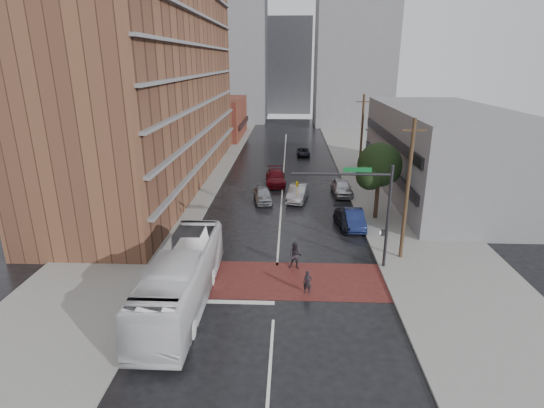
# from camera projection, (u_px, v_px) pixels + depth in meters

# --- Properties ---
(ground) EXTENTS (160.00, 160.00, 0.00)m
(ground) POSITION_uv_depth(u_px,v_px,m) (276.00, 284.00, 27.02)
(ground) COLOR black
(ground) RESTS_ON ground
(crosswalk) EXTENTS (14.00, 5.00, 0.02)m
(crosswalk) POSITION_uv_depth(u_px,v_px,m) (276.00, 280.00, 27.49)
(crosswalk) COLOR maroon
(crosswalk) RESTS_ON ground
(sidewalk_west) EXTENTS (9.00, 90.00, 0.15)m
(sidewalk_west) POSITION_uv_depth(u_px,v_px,m) (188.00, 178.00, 51.11)
(sidewalk_west) COLOR gray
(sidewalk_west) RESTS_ON ground
(sidewalk_east) EXTENTS (9.00, 90.00, 0.15)m
(sidewalk_east) POSITION_uv_depth(u_px,v_px,m) (380.00, 180.00, 50.17)
(sidewalk_east) COLOR gray
(sidewalk_east) RESTS_ON ground
(apartment_block) EXTENTS (10.00, 44.00, 28.00)m
(apartment_block) POSITION_uv_depth(u_px,v_px,m) (155.00, 55.00, 45.79)
(apartment_block) COLOR brown
(apartment_block) RESTS_ON ground
(storefront_west) EXTENTS (8.00, 16.00, 7.00)m
(storefront_west) POSITION_uv_depth(u_px,v_px,m) (221.00, 118.00, 77.46)
(storefront_west) COLOR brown
(storefront_west) RESTS_ON ground
(building_east) EXTENTS (11.00, 26.00, 9.00)m
(building_east) POSITION_uv_depth(u_px,v_px,m) (442.00, 152.00, 43.81)
(building_east) COLOR slate
(building_east) RESTS_ON ground
(distant_tower_west) EXTENTS (18.00, 16.00, 32.00)m
(distant_tower_west) POSITION_uv_depth(u_px,v_px,m) (226.00, 49.00, 96.23)
(distant_tower_west) COLOR slate
(distant_tower_west) RESTS_ON ground
(distant_tower_east) EXTENTS (16.00, 14.00, 36.00)m
(distant_tower_east) POSITION_uv_depth(u_px,v_px,m) (355.00, 38.00, 88.76)
(distant_tower_east) COLOR slate
(distant_tower_east) RESTS_ON ground
(distant_tower_center) EXTENTS (12.00, 10.00, 24.00)m
(distant_tower_center) POSITION_uv_depth(u_px,v_px,m) (288.00, 66.00, 113.02)
(distant_tower_center) COLOR slate
(distant_tower_center) RESTS_ON ground
(street_tree) EXTENTS (4.20, 4.10, 6.90)m
(street_tree) POSITION_uv_depth(u_px,v_px,m) (379.00, 168.00, 36.53)
(street_tree) COLOR #332319
(street_tree) RESTS_ON ground
(signal_mast) EXTENTS (6.50, 0.30, 7.20)m
(signal_mast) POSITION_uv_depth(u_px,v_px,m) (367.00, 202.00, 27.62)
(signal_mast) COLOR #2D2D33
(signal_mast) RESTS_ON ground
(utility_pole_near) EXTENTS (1.60, 0.26, 10.00)m
(utility_pole_near) POSITION_uv_depth(u_px,v_px,m) (407.00, 190.00, 28.79)
(utility_pole_near) COLOR #473321
(utility_pole_near) RESTS_ON ground
(utility_pole_far) EXTENTS (1.60, 0.26, 10.00)m
(utility_pole_far) POSITION_uv_depth(u_px,v_px,m) (361.00, 139.00, 47.71)
(utility_pole_far) COLOR #473321
(utility_pole_far) RESTS_ON ground
(transit_bus) EXTENTS (2.86, 12.05, 3.35)m
(transit_bus) POSITION_uv_depth(u_px,v_px,m) (181.00, 279.00, 24.22)
(transit_bus) COLOR silver
(transit_bus) RESTS_ON ground
(pedestrian_a) EXTENTS (0.58, 0.43, 1.47)m
(pedestrian_a) POSITION_uv_depth(u_px,v_px,m) (308.00, 283.00, 25.68)
(pedestrian_a) COLOR black
(pedestrian_a) RESTS_ON ground
(pedestrian_b) EXTENTS (1.03, 0.87, 1.87)m
(pedestrian_b) POSITION_uv_depth(u_px,v_px,m) (295.00, 256.00, 28.72)
(pedestrian_b) COLOR black
(pedestrian_b) RESTS_ON ground
(car_travel_a) EXTENTS (2.32, 4.48, 1.46)m
(car_travel_a) POSITION_uv_depth(u_px,v_px,m) (263.00, 195.00, 42.48)
(car_travel_a) COLOR #929498
(car_travel_a) RESTS_ON ground
(car_travel_b) EXTENTS (2.49, 5.09, 1.60)m
(car_travel_b) POSITION_uv_depth(u_px,v_px,m) (298.00, 193.00, 42.84)
(car_travel_b) COLOR #A7A8AE
(car_travel_b) RESTS_ON ground
(car_travel_c) EXTENTS (2.53, 5.58, 1.59)m
(car_travel_c) POSITION_uv_depth(u_px,v_px,m) (275.00, 177.00, 48.54)
(car_travel_c) COLOR maroon
(car_travel_c) RESTS_ON ground
(suv_travel) EXTENTS (1.96, 4.10, 1.13)m
(suv_travel) POSITION_uv_depth(u_px,v_px,m) (303.00, 152.00, 62.96)
(suv_travel) COLOR black
(suv_travel) RESTS_ON ground
(car_parked_near) EXTENTS (1.59, 4.46, 1.47)m
(car_parked_near) POSITION_uv_depth(u_px,v_px,m) (354.00, 219.00, 35.99)
(car_parked_near) COLOR #16204D
(car_parked_near) RESTS_ON ground
(car_parked_mid) EXTENTS (2.38, 4.64, 1.29)m
(car_parked_mid) POSITION_uv_depth(u_px,v_px,m) (348.00, 220.00, 36.04)
(car_parked_mid) COLOR black
(car_parked_mid) RESTS_ON ground
(car_parked_far) EXTENTS (2.18, 4.87, 1.63)m
(car_parked_far) POSITION_uv_depth(u_px,v_px,m) (342.00, 187.00, 44.67)
(car_parked_far) COLOR #B5B7BD
(car_parked_far) RESTS_ON ground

